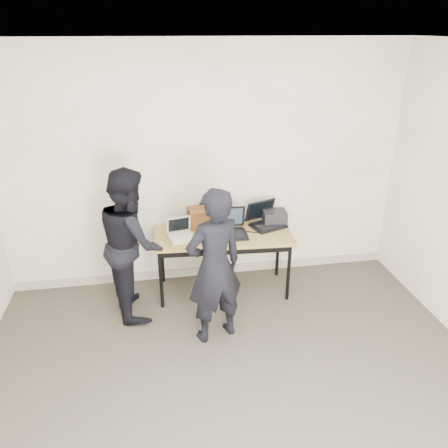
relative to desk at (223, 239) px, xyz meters
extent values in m
cube|color=#423B32|center=(-0.13, -1.84, -0.69)|extent=(4.50, 4.50, 0.05)
cube|color=white|center=(-0.13, -1.84, 2.06)|extent=(4.50, 4.50, 0.05)
cube|color=beige|center=(-0.13, 0.43, 0.69)|extent=(4.50, 0.05, 2.70)
cube|color=olive|center=(0.00, 0.01, 0.04)|extent=(1.54, 0.74, 0.03)
cylinder|color=black|center=(-0.70, -0.21, -0.32)|extent=(0.04, 0.04, 0.68)
cylinder|color=black|center=(0.67, -0.29, -0.32)|extent=(0.04, 0.04, 0.68)
cylinder|color=black|center=(-0.67, 0.32, -0.32)|extent=(0.04, 0.04, 0.68)
cylinder|color=black|center=(0.71, 0.23, -0.32)|extent=(0.04, 0.04, 0.68)
cube|color=black|center=(-0.02, -0.27, -0.02)|extent=(1.40, 0.11, 0.06)
cube|color=beige|center=(-0.45, -0.05, 0.07)|extent=(0.30, 0.27, 0.03)
cube|color=beige|center=(-0.45, -0.08, 0.09)|extent=(0.23, 0.16, 0.01)
cube|color=beige|center=(-0.48, 0.07, 0.18)|extent=(0.27, 0.09, 0.18)
cube|color=black|center=(-0.47, 0.07, 0.18)|extent=(0.23, 0.07, 0.15)
cube|color=beige|center=(-0.47, 0.06, 0.09)|extent=(0.23, 0.06, 0.01)
cube|color=black|center=(0.07, -0.06, 0.07)|extent=(0.38, 0.29, 0.02)
cube|color=black|center=(0.07, -0.09, 0.09)|extent=(0.31, 0.17, 0.01)
cube|color=black|center=(0.07, 0.11, 0.21)|extent=(0.37, 0.10, 0.26)
cube|color=#26333F|center=(0.07, 0.11, 0.22)|extent=(0.32, 0.07, 0.21)
cube|color=black|center=(0.07, 0.08, 0.08)|extent=(0.33, 0.03, 0.02)
cube|color=black|center=(0.53, 0.10, 0.07)|extent=(0.44, 0.38, 0.02)
cube|color=black|center=(0.54, 0.07, 0.09)|extent=(0.33, 0.24, 0.01)
cube|color=black|center=(0.47, 0.27, 0.21)|extent=(0.38, 0.21, 0.25)
cube|color=black|center=(0.48, 0.26, 0.21)|extent=(0.32, 0.17, 0.20)
cube|color=black|center=(0.49, 0.23, 0.08)|extent=(0.32, 0.13, 0.02)
cube|color=brown|center=(-0.18, 0.23, 0.18)|extent=(0.38, 0.21, 0.24)
cube|color=brown|center=(-0.17, 0.17, 0.28)|extent=(0.37, 0.12, 0.07)
cube|color=brown|center=(-0.02, 0.25, 0.16)|extent=(0.03, 0.10, 0.02)
ellipsoid|color=white|center=(-0.15, 0.23, 0.34)|extent=(0.14, 0.11, 0.08)
cube|color=black|center=(0.63, 0.19, 0.13)|extent=(0.27, 0.24, 0.15)
cube|color=black|center=(-0.22, -0.17, 0.07)|extent=(0.08, 0.06, 0.03)
cube|color=silver|center=(-0.22, -0.11, 0.06)|extent=(0.25, 0.15, 0.01)
cube|color=black|center=(0.30, 0.00, 0.06)|extent=(0.31, 0.15, 0.01)
cube|color=black|center=(-0.42, -0.01, 0.06)|extent=(0.26, 0.22, 0.01)
cube|color=black|center=(0.17, 0.23, 0.06)|extent=(0.25, 0.04, 0.01)
imported|color=black|center=(-0.21, -0.78, 0.11)|extent=(0.65, 0.53, 1.54)
imported|color=black|center=(-0.97, -0.18, 0.12)|extent=(0.73, 0.86, 1.57)
cube|color=#A39887|center=(-0.13, 0.39, -0.61)|extent=(4.50, 0.03, 0.10)
camera|label=1|loc=(-0.71, -4.23, 2.12)|focal=35.00mm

